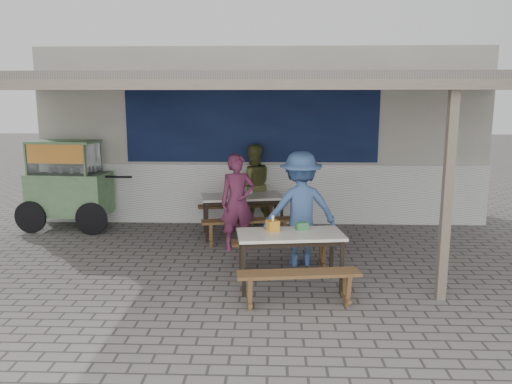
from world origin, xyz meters
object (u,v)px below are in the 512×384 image
object	(u,v)px
bench_left_wall	(238,210)
patron_street_side	(238,202)
tissue_box	(273,226)
donation_box	(302,226)
bench_right_wall	(283,248)
vendor_cart	(68,181)
condiment_jar	(251,191)
bench_left_street	(247,226)
patron_wall_side	(253,185)
condiment_bowl	(226,194)
bench_right_street	(299,281)
table_left	(242,200)
table_right	(290,239)
patron_right_table	(300,209)

from	to	relation	value
bench_left_wall	patron_street_side	world-z (taller)	patron_street_side
tissue_box	donation_box	bearing A→B (deg)	10.09
bench_right_wall	vendor_cart	bearing A→B (deg)	143.68
bench_left_wall	condiment_jar	size ratio (longest dim) A/B	19.26
bench_left_wall	bench_left_street	bearing A→B (deg)	-90.00
bench_left_street	tissue_box	distance (m)	1.98
patron_street_side	patron_wall_side	world-z (taller)	patron_wall_side
patron_wall_side	patron_street_side	bearing A→B (deg)	68.62
vendor_cart	condiment_bowl	distance (m)	3.12
vendor_cart	tissue_box	bearing A→B (deg)	-31.39
patron_street_side	condiment_jar	size ratio (longest dim) A/B	19.39
bench_left_wall	bench_right_street	distance (m)	3.98
bench_right_wall	condiment_bowl	distance (m)	2.21
bench_right_wall	condiment_jar	xyz separation A→B (m)	(-0.57, 2.17, 0.45)
vendor_cart	patron_wall_side	distance (m)	3.57
bench_left_wall	vendor_cart	bearing A→B (deg)	172.98
vendor_cart	patron_street_side	bearing A→B (deg)	-15.63
patron_wall_side	table_left	bearing A→B (deg)	63.10
tissue_box	patron_street_side	bearing A→B (deg)	109.86
table_left	donation_box	size ratio (longest dim) A/B	10.12
patron_street_side	tissue_box	world-z (taller)	patron_street_side
bench_left_wall	bench_right_wall	world-z (taller)	same
table_right	bench_right_wall	world-z (taller)	table_right
bench_right_street	tissue_box	distance (m)	0.96
bench_right_street	tissue_box	bearing A→B (deg)	105.17
table_left	patron_wall_side	world-z (taller)	patron_wall_side
table_right	patron_wall_side	xyz separation A→B (m)	(-0.63, 3.32, 0.14)
bench_right_wall	condiment_bowl	xyz separation A→B (m)	(-1.00, 1.92, 0.44)
bench_right_street	patron_street_side	xyz separation A→B (m)	(-0.90, 2.39, 0.46)
table_right	bench_right_wall	bearing A→B (deg)	90.00
bench_right_street	bench_left_wall	bearing A→B (deg)	97.32
patron_right_table	condiment_bowl	distance (m)	2.06
condiment_jar	condiment_bowl	distance (m)	0.50
condiment_jar	patron_wall_side	bearing A→B (deg)	87.19
bench_left_wall	patron_wall_side	xyz separation A→B (m)	(0.28, 0.13, 0.47)
bench_left_street	donation_box	bearing A→B (deg)	-76.46
table_right	vendor_cart	world-z (taller)	vendor_cart
patron_street_side	bench_left_wall	bearing A→B (deg)	76.80
patron_street_side	bench_right_street	bearing A→B (deg)	-86.16
bench_left_wall	table_right	size ratio (longest dim) A/B	1.09
donation_box	condiment_jar	world-z (taller)	donation_box
vendor_cart	table_left	bearing A→B (deg)	-1.82
bench_right_wall	bench_left_street	bearing A→B (deg)	107.12
table_right	donation_box	xyz separation A→B (m)	(0.16, 0.17, 0.13)
bench_left_street	patron_right_table	xyz separation A→B (m)	(0.85, -1.00, 0.52)
table_right	tissue_box	distance (m)	0.29
vendor_cart	patron_right_table	bearing A→B (deg)	-19.97
table_right	donation_box	bearing A→B (deg)	39.25
bench_left_wall	patron_street_side	bearing A→B (deg)	-97.51
vendor_cart	patron_street_side	distance (m)	3.58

